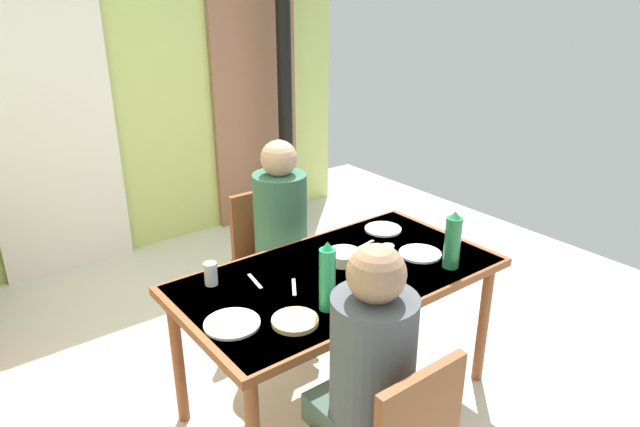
# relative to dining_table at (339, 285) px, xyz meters

# --- Properties ---
(ground_plane) EXTENTS (5.74, 5.74, 0.00)m
(ground_plane) POSITION_rel_dining_table_xyz_m (-0.19, 0.23, -0.66)
(ground_plane) COLOR silver
(wall_back) EXTENTS (4.01, 0.10, 2.59)m
(wall_back) POSITION_rel_dining_table_xyz_m (-0.19, 2.44, 0.64)
(wall_back) COLOR #BDCF70
(wall_back) RESTS_ON ground_plane
(door_wooden) EXTENTS (0.80, 0.05, 2.00)m
(door_wooden) POSITION_rel_dining_table_xyz_m (1.00, 2.36, 0.34)
(door_wooden) COLOR #905F47
(door_wooden) RESTS_ON ground_plane
(stove_pipe_column) EXTENTS (0.12, 0.12, 2.59)m
(stove_pipe_column) POSITION_rel_dining_table_xyz_m (1.12, 2.09, 0.64)
(stove_pipe_column) COLOR black
(stove_pipe_column) RESTS_ON ground_plane
(curtain_panel) EXTENTS (0.90, 0.03, 2.18)m
(curtain_panel) POSITION_rel_dining_table_xyz_m (-0.67, 2.34, 0.43)
(curtain_panel) COLOR white
(curtain_panel) RESTS_ON ground_plane
(dining_table) EXTENTS (1.53, 0.82, 0.73)m
(dining_table) POSITION_rel_dining_table_xyz_m (0.00, 0.00, 0.00)
(dining_table) COLOR brown
(dining_table) RESTS_ON ground_plane
(chair_far_diner) EXTENTS (0.40, 0.40, 0.87)m
(chair_far_diner) POSITION_rel_dining_table_xyz_m (0.10, 0.76, -0.16)
(chair_far_diner) COLOR brown
(chair_far_diner) RESTS_ON ground_plane
(person_near_diner) EXTENTS (0.30, 0.37, 0.77)m
(person_near_diner) POSITION_rel_dining_table_xyz_m (-0.38, -0.63, 0.12)
(person_near_diner) COLOR #43594F
(person_near_diner) RESTS_ON ground_plane
(person_far_diner) EXTENTS (0.30, 0.37, 0.77)m
(person_far_diner) POSITION_rel_dining_table_xyz_m (0.10, 0.63, 0.12)
(person_far_diner) COLOR #406947
(person_far_diner) RESTS_ON ground_plane
(water_bottle_green_near) EXTENTS (0.08, 0.08, 0.29)m
(water_bottle_green_near) POSITION_rel_dining_table_xyz_m (0.46, -0.28, 0.21)
(water_bottle_green_near) COLOR #277948
(water_bottle_green_near) RESTS_ON dining_table
(water_bottle_green_far) EXTENTS (0.07, 0.07, 0.31)m
(water_bottle_green_far) POSITION_rel_dining_table_xyz_m (-0.25, -0.22, 0.22)
(water_bottle_green_far) COLOR #289A5C
(water_bottle_green_far) RESTS_ON dining_table
(serving_bowl_center) EXTENTS (0.17, 0.17, 0.05)m
(serving_bowl_center) POSITION_rel_dining_table_xyz_m (0.09, 0.07, 0.10)
(serving_bowl_center) COLOR beige
(serving_bowl_center) RESTS_ON dining_table
(dinner_plate_near_left) EXTENTS (0.20, 0.20, 0.01)m
(dinner_plate_near_left) POSITION_rel_dining_table_xyz_m (0.50, 0.23, 0.08)
(dinner_plate_near_left) COLOR white
(dinner_plate_near_left) RESTS_ON dining_table
(dinner_plate_near_right) EXTENTS (0.21, 0.21, 0.01)m
(dinner_plate_near_right) POSITION_rel_dining_table_xyz_m (0.44, -0.10, 0.08)
(dinner_plate_near_right) COLOR white
(dinner_plate_near_right) RESTS_ON dining_table
(dinner_plate_far_center) EXTENTS (0.23, 0.23, 0.01)m
(dinner_plate_far_center) POSITION_rel_dining_table_xyz_m (-0.62, -0.08, 0.08)
(dinner_plate_far_center) COLOR white
(dinner_plate_far_center) RESTS_ON dining_table
(drinking_glass_by_near_diner) EXTENTS (0.06, 0.06, 0.11)m
(drinking_glass_by_near_diner) POSITION_rel_dining_table_xyz_m (-0.53, 0.26, 0.12)
(drinking_glass_by_near_diner) COLOR silver
(drinking_glass_by_near_diner) RESTS_ON dining_table
(drinking_glass_by_far_diner) EXTENTS (0.06, 0.06, 0.10)m
(drinking_glass_by_far_diner) POSITION_rel_dining_table_xyz_m (0.24, -0.08, 0.12)
(drinking_glass_by_far_diner) COLOR silver
(drinking_glass_by_far_diner) RESTS_ON dining_table
(drinking_glass_spare_center) EXTENTS (0.06, 0.06, 0.11)m
(drinking_glass_spare_center) POSITION_rel_dining_table_xyz_m (0.15, -0.20, 0.12)
(drinking_glass_spare_center) COLOR silver
(drinking_glass_spare_center) RESTS_ON dining_table
(bread_plate_sliced) EXTENTS (0.19, 0.19, 0.02)m
(bread_plate_sliced) POSITION_rel_dining_table_xyz_m (-0.41, -0.22, 0.08)
(bread_plate_sliced) COLOR #DBB77A
(bread_plate_sliced) RESTS_ON dining_table
(cutlery_knife_near) EXTENTS (0.04, 0.15, 0.00)m
(cutlery_knife_near) POSITION_rel_dining_table_xyz_m (-0.36, 0.17, 0.07)
(cutlery_knife_near) COLOR silver
(cutlery_knife_near) RESTS_ON dining_table
(cutlery_fork_near) EXTENTS (0.15, 0.04, 0.00)m
(cutlery_fork_near) POSITION_rel_dining_table_xyz_m (0.29, 0.15, 0.07)
(cutlery_fork_near) COLOR silver
(cutlery_fork_near) RESTS_ON dining_table
(cutlery_knife_far) EXTENTS (0.08, 0.14, 0.00)m
(cutlery_knife_far) POSITION_rel_dining_table_xyz_m (0.01, -0.21, 0.07)
(cutlery_knife_far) COLOR silver
(cutlery_knife_far) RESTS_ON dining_table
(cutlery_fork_far) EXTENTS (0.10, 0.13, 0.00)m
(cutlery_fork_far) POSITION_rel_dining_table_xyz_m (-0.25, 0.01, 0.07)
(cutlery_fork_far) COLOR silver
(cutlery_fork_far) RESTS_ON dining_table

